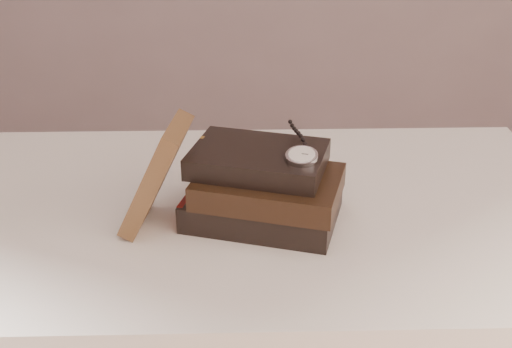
{
  "coord_description": "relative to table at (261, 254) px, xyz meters",
  "views": [
    {
      "loc": [
        -0.03,
        -0.55,
        1.26
      ],
      "look_at": [
        -0.01,
        0.31,
        0.82
      ],
      "focal_mm": 46.39,
      "sensor_mm": 36.0,
      "label": 1
    }
  ],
  "objects": [
    {
      "name": "table",
      "position": [
        0.0,
        0.0,
        0.0
      ],
      "size": [
        1.0,
        0.6,
        0.75
      ],
      "color": "white",
      "rests_on": "ground"
    },
    {
      "name": "eyeglasses",
      "position": [
        -0.05,
        0.05,
        0.15
      ],
      "size": [
        0.12,
        0.13,
        0.04
      ],
      "color": "silver",
      "rests_on": "book_stack"
    },
    {
      "name": "journal",
      "position": [
        -0.15,
        -0.06,
        0.17
      ],
      "size": [
        0.11,
        0.12,
        0.17
      ],
      "primitive_type": "cube",
      "rotation": [
        0.0,
        0.45,
        -0.14
      ],
      "color": "#462E1A",
      "rests_on": "table"
    },
    {
      "name": "pocket_watch",
      "position": [
        0.05,
        -0.06,
        0.21
      ],
      "size": [
        0.06,
        0.15,
        0.02
      ],
      "color": "silver",
      "rests_on": "book_stack"
    },
    {
      "name": "book_stack",
      "position": [
        0.0,
        -0.04,
        0.14
      ],
      "size": [
        0.25,
        0.21,
        0.11
      ],
      "color": "black",
      "rests_on": "table"
    }
  ]
}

